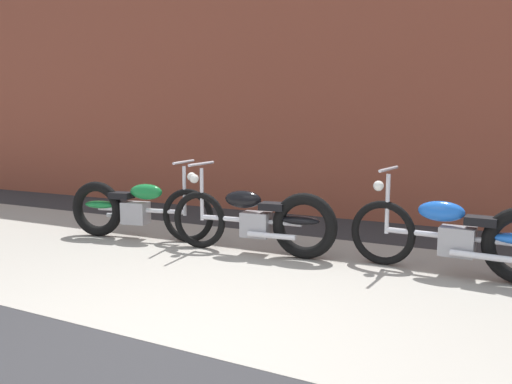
{
  "coord_description": "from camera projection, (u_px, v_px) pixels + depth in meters",
  "views": [
    {
      "loc": [
        1.86,
        -2.44,
        1.43
      ],
      "look_at": [
        -0.47,
        2.13,
        0.75
      ],
      "focal_mm": 34.22,
      "sensor_mm": 36.0,
      "label": 1
    }
  ],
  "objects": [
    {
      "name": "motorcycle_green",
      "position": [
        130.0,
        208.0,
        6.29
      ],
      "size": [
        1.99,
        0.66,
        1.03
      ],
      "rotation": [
        0.0,
        0.0,
        0.19
      ],
      "color": "black",
      "rests_on": "ground"
    },
    {
      "name": "motorcycle_black",
      "position": [
        262.0,
        220.0,
        5.49
      ],
      "size": [
        2.01,
        0.58,
        1.03
      ],
      "rotation": [
        0.0,
        0.0,
        3.23
      ],
      "color": "black",
      "rests_on": "ground"
    },
    {
      "name": "motorcycle_blue",
      "position": [
        466.0,
        236.0,
        4.65
      ],
      "size": [
        2.01,
        0.58,
        1.03
      ],
      "rotation": [
        0.0,
        0.0,
        3.06
      ],
      "color": "black",
      "rests_on": "ground"
    },
    {
      "name": "sidewalk_slab",
      "position": [
        281.0,
        276.0,
        4.73
      ],
      "size": [
        36.0,
        3.5,
        0.01
      ],
      "primitive_type": "cube",
      "color": "#9E998E",
      "rests_on": "ground"
    },
    {
      "name": "ground_plane",
      "position": [
        172.0,
        348.0,
        3.18
      ],
      "size": [
        80.0,
        80.0,
        0.0
      ],
      "primitive_type": "plane",
      "color": "#2D2D30"
    },
    {
      "name": "brick_building_wall",
      "position": [
        373.0,
        72.0,
        7.48
      ],
      "size": [
        36.0,
        0.5,
        4.56
      ],
      "primitive_type": "cube",
      "color": "brown",
      "rests_on": "ground"
    }
  ]
}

